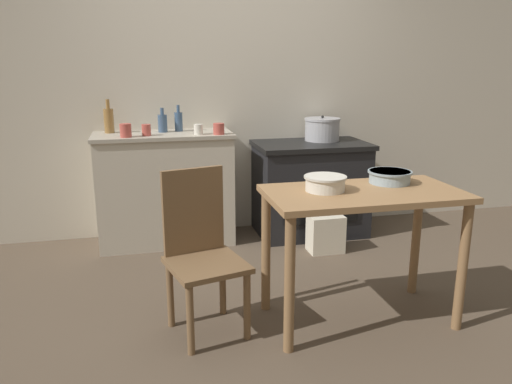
{
  "coord_description": "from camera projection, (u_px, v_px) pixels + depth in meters",
  "views": [
    {
      "loc": [
        -0.78,
        -2.82,
        1.5
      ],
      "look_at": [
        0.0,
        0.5,
        0.61
      ],
      "focal_mm": 35.0,
      "sensor_mm": 36.0,
      "label": 1
    }
  ],
  "objects": [
    {
      "name": "mixing_bowl_small",
      "position": [
        390.0,
        176.0,
        2.98
      ],
      "size": [
        0.26,
        0.26,
        0.07
      ],
      "color": "#93A8B2",
      "rests_on": "work_table"
    },
    {
      "name": "ground_plane",
      "position": [
        274.0,
        302.0,
        3.21
      ],
      "size": [
        14.0,
        14.0,
        0.0
      ],
      "primitive_type": "plane",
      "color": "brown"
    },
    {
      "name": "chair",
      "position": [
        201.0,
        249.0,
        2.8
      ],
      "size": [
        0.49,
        0.49,
        0.92
      ],
      "rotation": [
        0.0,
        0.0,
        0.25
      ],
      "color": "brown",
      "rests_on": "ground_plane"
    },
    {
      "name": "bottle_left",
      "position": [
        163.0,
        123.0,
        4.11
      ],
      "size": [
        0.08,
        0.08,
        0.2
      ],
      "color": "#3D5675",
      "rests_on": "counter_cabinet"
    },
    {
      "name": "bottle_far_left",
      "position": [
        109.0,
        120.0,
        4.06
      ],
      "size": [
        0.08,
        0.08,
        0.27
      ],
      "color": "olive",
      "rests_on": "counter_cabinet"
    },
    {
      "name": "bottle_mid_left",
      "position": [
        179.0,
        121.0,
        4.16
      ],
      "size": [
        0.07,
        0.07,
        0.22
      ],
      "color": "#3D5675",
      "rests_on": "counter_cabinet"
    },
    {
      "name": "wall_back",
      "position": [
        228.0,
        88.0,
        4.37
      ],
      "size": [
        8.0,
        0.07,
        2.55
      ],
      "color": "beige",
      "rests_on": "ground_plane"
    },
    {
      "name": "flour_sack",
      "position": [
        326.0,
        233.0,
        4.03
      ],
      "size": [
        0.28,
        0.19,
        0.3
      ],
      "primitive_type": "cube",
      "color": "beige",
      "rests_on": "ground_plane"
    },
    {
      "name": "mixing_bowl_large",
      "position": [
        325.0,
        183.0,
        2.8
      ],
      "size": [
        0.24,
        0.24,
        0.09
      ],
      "color": "silver",
      "rests_on": "work_table"
    },
    {
      "name": "counter_cabinet",
      "position": [
        165.0,
        188.0,
        4.18
      ],
      "size": [
        1.13,
        0.52,
        0.93
      ],
      "color": "beige",
      "rests_on": "ground_plane"
    },
    {
      "name": "stock_pot",
      "position": [
        322.0,
        129.0,
        4.41
      ],
      "size": [
        0.32,
        0.32,
        0.22
      ],
      "color": "#A8A8AD",
      "rests_on": "stove"
    },
    {
      "name": "cup_mid_right",
      "position": [
        198.0,
        129.0,
        3.97
      ],
      "size": [
        0.07,
        0.07,
        0.08
      ],
      "primitive_type": "cylinder",
      "color": "silver",
      "rests_on": "counter_cabinet"
    },
    {
      "name": "stove",
      "position": [
        310.0,
        188.0,
        4.43
      ],
      "size": [
        0.98,
        0.63,
        0.82
      ],
      "color": "black",
      "rests_on": "ground_plane"
    },
    {
      "name": "work_table",
      "position": [
        363.0,
        214.0,
        2.85
      ],
      "size": [
        1.11,
        0.59,
        0.79
      ],
      "color": "#997047",
      "rests_on": "ground_plane"
    },
    {
      "name": "cup_center_left",
      "position": [
        219.0,
        129.0,
        3.98
      ],
      "size": [
        0.09,
        0.09,
        0.09
      ],
      "primitive_type": "cylinder",
      "color": "#B74C42",
      "rests_on": "counter_cabinet"
    },
    {
      "name": "cup_center_right",
      "position": [
        126.0,
        131.0,
        3.83
      ],
      "size": [
        0.09,
        0.09,
        0.1
      ],
      "primitive_type": "cylinder",
      "color": "#B74C42",
      "rests_on": "counter_cabinet"
    },
    {
      "name": "cup_center",
      "position": [
        146.0,
        130.0,
        3.91
      ],
      "size": [
        0.07,
        0.07,
        0.09
      ],
      "primitive_type": "cylinder",
      "color": "#B74C42",
      "rests_on": "counter_cabinet"
    }
  ]
}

